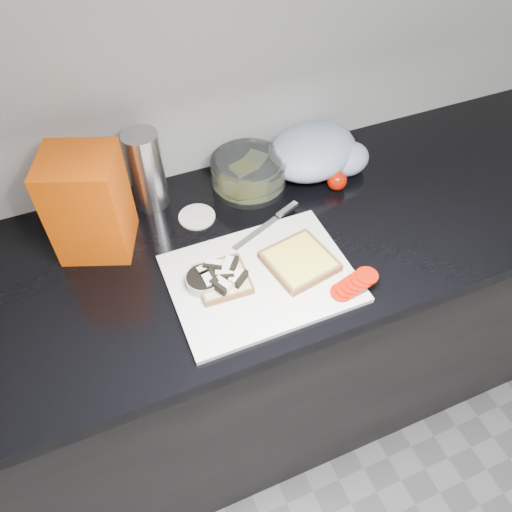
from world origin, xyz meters
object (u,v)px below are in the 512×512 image
Objects in this scene: bread_bag at (89,204)px; steel_canister at (146,170)px; cutting_board at (261,278)px; glass_bowl at (249,173)px.

steel_canister is at bearing 52.61° from bread_bag.
glass_bowl is at bearing 72.77° from cutting_board.
cutting_board is at bearing -65.49° from steel_canister.
cutting_board is at bearing -107.23° from glass_bowl.
glass_bowl reaches higher than cutting_board.
glass_bowl is at bearing 29.31° from bread_bag.
bread_bag is (-0.31, 0.25, 0.12)m from cutting_board.
cutting_board is 0.39m from steel_canister.
bread_bag is at bearing 140.54° from cutting_board.
cutting_board is at bearing -18.63° from bread_bag.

